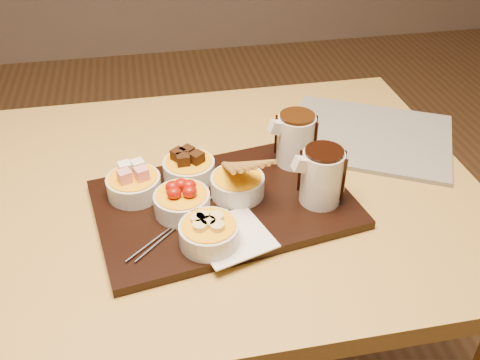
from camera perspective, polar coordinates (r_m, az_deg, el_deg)
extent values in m
cube|color=#BE9746|center=(1.06, -7.15, -1.93)|extent=(1.20, 0.80, 0.04)
cylinder|color=#BE9746|center=(1.66, 11.60, -2.80)|extent=(0.06, 0.06, 0.71)
cube|color=black|center=(0.99, -1.71, -2.58)|extent=(0.50, 0.37, 0.02)
cube|color=white|center=(0.91, -0.85, -6.04)|extent=(0.15, 0.15, 0.00)
cylinder|color=silver|center=(1.01, -11.24, -0.64)|extent=(0.10, 0.10, 0.04)
cylinder|color=silver|center=(1.03, -5.45, 1.08)|extent=(0.10, 0.10, 0.04)
cylinder|color=silver|center=(0.95, -6.19, -2.47)|extent=(0.10, 0.10, 0.04)
cylinder|color=silver|center=(0.99, -0.28, -0.59)|extent=(0.10, 0.10, 0.04)
cylinder|color=silver|center=(0.89, -3.31, -5.80)|extent=(0.10, 0.10, 0.04)
cylinder|color=silver|center=(0.97, 8.70, 0.29)|extent=(0.09, 0.09, 0.10)
cylinder|color=silver|center=(1.06, 5.96, 4.24)|extent=(0.09, 0.09, 0.10)
cube|color=beige|center=(1.23, 13.59, 4.58)|extent=(0.44, 0.41, 0.01)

